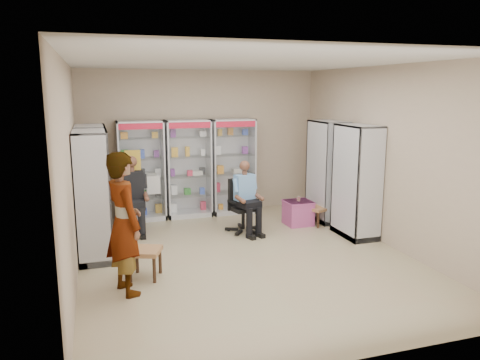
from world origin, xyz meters
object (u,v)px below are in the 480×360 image
object	(u,v)px
cabinet_right_near	(357,181)
seated_shopkeeper	(244,199)
office_chair	(243,206)
woven_stool_b	(145,263)
cabinet_right_far	(327,171)
cabinet_back_right	(233,166)
woven_stool_a	(318,216)
cabinet_left_near	(93,196)
cabinet_back_mid	(188,169)
wooden_chair	(133,206)
pink_trunk	(298,213)
standing_man	(124,224)
cabinet_left_far	(93,183)
cabinet_back_left	(141,171)

from	to	relation	value
cabinet_right_near	seated_shopkeeper	bearing A→B (deg)	66.72
office_chair	woven_stool_b	bearing A→B (deg)	-153.78
cabinet_right_far	woven_stool_b	size ratio (longest dim) A/B	4.75
seated_shopkeeper	woven_stool_b	world-z (taller)	seated_shopkeeper
cabinet_back_right	woven_stool_a	distance (m)	2.10
cabinet_right_far	cabinet_left_near	distance (m)	4.55
cabinet_back_mid	seated_shopkeeper	bearing A→B (deg)	-62.79
cabinet_back_mid	cabinet_right_near	xyz separation A→B (m)	(2.58, -2.23, 0.00)
office_chair	woven_stool_b	size ratio (longest dim) A/B	2.35
cabinet_back_mid	cabinet_left_near	xyz separation A→B (m)	(-1.88, -2.03, 0.00)
woven_stool_b	wooden_chair	bearing A→B (deg)	89.20
cabinet_left_near	woven_stool_b	bearing A→B (deg)	32.73
cabinet_back_right	pink_trunk	distance (m)	1.77
cabinet_back_right	woven_stool_b	bearing A→B (deg)	-125.70
standing_man	office_chair	bearing A→B (deg)	-66.10
office_chair	seated_shopkeeper	world-z (taller)	seated_shopkeeper
woven_stool_b	standing_man	distance (m)	0.87
wooden_chair	cabinet_back_right	bearing A→B (deg)	18.75
cabinet_left_near	woven_stool_a	distance (m)	4.25
cabinet_left_far	office_chair	distance (m)	2.71
cabinet_back_mid	woven_stool_a	bearing A→B (deg)	-32.47
wooden_chair	cabinet_left_far	bearing A→B (deg)	-163.61
woven_stool_a	cabinet_back_mid	bearing A→B (deg)	147.53
cabinet_left_far	woven_stool_b	distance (m)	2.34
cabinet_back_right	woven_stool_b	world-z (taller)	cabinet_back_right
cabinet_back_mid	office_chair	world-z (taller)	cabinet_back_mid
seated_shopkeeper	cabinet_back_left	bearing A→B (deg)	125.90
cabinet_back_right	cabinet_back_mid	bearing A→B (deg)	180.00
cabinet_left_near	pink_trunk	size ratio (longest dim) A/B	4.08
cabinet_right_near	woven_stool_b	world-z (taller)	cabinet_right_near
cabinet_left_near	pink_trunk	xyz separation A→B (m)	(3.78, 0.76, -0.76)
woven_stool_b	cabinet_left_far	bearing A→B (deg)	107.08
cabinet_back_right	seated_shopkeeper	world-z (taller)	cabinet_back_right
cabinet_back_left	cabinet_back_right	bearing A→B (deg)	0.00
cabinet_back_mid	cabinet_left_far	distance (m)	2.10
wooden_chair	office_chair	xyz separation A→B (m)	(1.94, -0.66, 0.02)
cabinet_back_left	wooden_chair	bearing A→B (deg)	-108.90
office_chair	woven_stool_b	distance (m)	2.59
cabinet_right_far	pink_trunk	xyz separation A→B (m)	(-0.68, -0.14, -0.76)
cabinet_back_mid	office_chair	size ratio (longest dim) A/B	2.02
cabinet_back_left	cabinet_left_near	distance (m)	2.23
cabinet_right_near	pink_trunk	size ratio (longest dim) A/B	4.08
office_chair	standing_man	world-z (taller)	standing_man
cabinet_back_left	cabinet_right_far	distance (m)	3.71
cabinet_back_mid	cabinet_right_far	bearing A→B (deg)	-23.65
pink_trunk	cabinet_right_near	bearing A→B (deg)	-54.71
office_chair	woven_stool_a	world-z (taller)	office_chair
standing_man	pink_trunk	bearing A→B (deg)	-76.05
cabinet_left_near	woven_stool_b	world-z (taller)	cabinet_left_near
cabinet_left_far	seated_shopkeeper	world-z (taller)	cabinet_left_far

